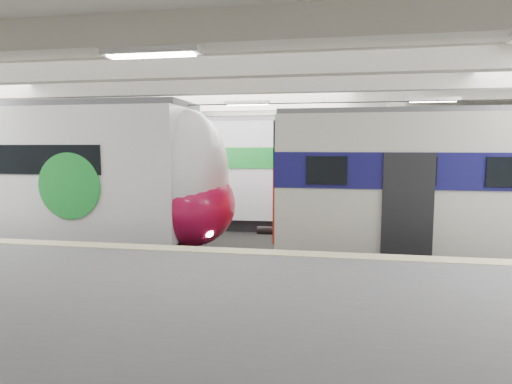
# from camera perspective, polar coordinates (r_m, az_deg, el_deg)

# --- Properties ---
(station_hall) EXTENTS (36.00, 24.00, 5.75)m
(station_hall) POSITION_cam_1_polar(r_m,az_deg,el_deg) (11.13, -4.77, 4.94)
(station_hall) COLOR black
(station_hall) RESTS_ON ground
(modern_emu) EXTENTS (15.12, 3.12, 4.81)m
(modern_emu) POSITION_cam_1_polar(r_m,az_deg,el_deg) (15.88, -28.08, 1.40)
(modern_emu) COLOR silver
(modern_emu) RESTS_ON ground
(far_train) EXTENTS (14.75, 3.41, 4.66)m
(far_train) POSITION_cam_1_polar(r_m,az_deg,el_deg) (18.94, -8.02, 2.84)
(far_train) COLOR silver
(far_train) RESTS_ON ground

